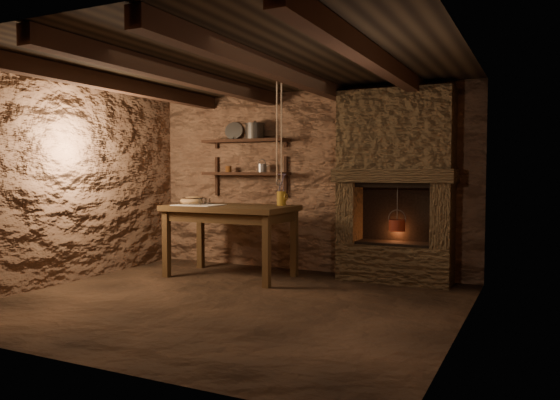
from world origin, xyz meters
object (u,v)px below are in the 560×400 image
at_px(red_pot, 397,224).
at_px(work_table, 230,238).
at_px(wooden_bowl, 193,201).
at_px(iron_stockpot, 255,132).
at_px(stoneware_jug, 282,192).

bearing_deg(red_pot, work_table, -163.93).
distance_m(wooden_bowl, iron_stockpot, 1.26).
height_order(stoneware_jug, iron_stockpot, iron_stockpot).
relative_size(stoneware_jug, red_pot, 0.75).
xyz_separation_m(stoneware_jug, iron_stockpot, (-0.60, 0.41, 0.79)).
bearing_deg(stoneware_jug, red_pot, 17.62).
xyz_separation_m(wooden_bowl, red_pot, (2.55, 0.54, -0.25)).
bearing_deg(work_table, iron_stockpot, 92.15).
distance_m(iron_stockpot, red_pot, 2.31).
bearing_deg(iron_stockpot, work_table, -88.34).
distance_m(work_table, red_pot, 2.06).
distance_m(work_table, wooden_bowl, 0.74).
bearing_deg(stoneware_jug, wooden_bowl, -162.16).
height_order(work_table, wooden_bowl, wooden_bowl).
bearing_deg(iron_stockpot, wooden_bowl, -130.44).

